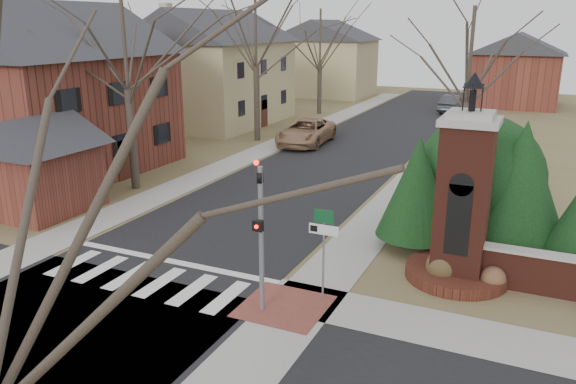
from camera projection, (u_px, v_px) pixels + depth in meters
The scene contains 27 objects.
ground at pixel (128, 290), 17.15m from camera, with size 120.00×120.00×0.00m, color brown.
main_street at pixel (353, 149), 36.31m from camera, with size 8.00×70.00×0.01m, color black.
cross_street at pixel (51, 337), 14.53m from camera, with size 120.00×8.00×0.01m, color black.
crosswalk_zone at pixel (145, 279), 17.84m from camera, with size 8.00×2.20×0.02m, color silver.
stop_bar at pixel (173, 262), 19.15m from camera, with size 8.00×0.35×0.02m, color silver.
sidewalk_right_main at pixel (435, 156), 34.25m from camera, with size 2.00×60.00×0.02m, color gray.
sidewalk_left at pixel (281, 142), 38.38m from camera, with size 2.00×60.00×0.02m, color gray.
curb_apron at pixel (284, 306), 16.11m from camera, with size 2.40×2.40×0.02m, color brown.
traffic_signal_pole at pixel (261, 224), 15.19m from camera, with size 0.28×0.41×4.50m.
sign_post at pixel (323, 236), 16.10m from camera, with size 0.90×0.07×2.75m.
brick_gate_monument at pixel (462, 214), 17.30m from camera, with size 3.20×3.20×6.47m.
house_brick_left at pixel (51, 85), 29.68m from camera, with size 9.80×11.80×9.42m.
house_stucco_left at pixel (213, 65), 44.70m from camera, with size 9.80×12.80×9.28m.
garage_left at pixel (34, 160), 23.80m from camera, with size 4.80×4.80×4.29m.
house_distant_left at pixel (325, 57), 62.50m from camera, with size 10.80×8.80×8.53m.
house_distant_right at pixel (516, 68), 54.73m from camera, with size 8.80×8.80×7.30m.
evergreen_near at pixel (417, 187), 19.72m from camera, with size 2.80×2.80×4.10m.
evergreen_mid at pixel (521, 181), 19.37m from camera, with size 3.40×3.40×4.70m.
evergreen_mass at pixel (480, 173), 21.16m from camera, with size 4.80×4.80×4.80m, color black.
bare_tree_0 at pixel (123, 26), 25.55m from camera, with size 8.05×8.05×11.15m.
bare_tree_1 at pixel (255, 20), 36.78m from camera, with size 8.40×8.40×11.64m.
bare_tree_2 at pixel (320, 33), 48.59m from camera, with size 7.35×7.35×10.19m.
bare_tree_3 at pixel (471, 48), 26.18m from camera, with size 7.00×7.00×9.70m.
pickup_truck at pixel (306, 132), 37.57m from camera, with size 2.77×6.01×1.67m, color #9F7756.
distant_car at pixel (454, 104), 51.12m from camera, with size 1.67×4.78×1.57m, color #373A3F.
dry_shrub_left at pixel (442, 266), 17.59m from camera, with size 1.01×1.01×1.01m, color #4E4023.
dry_shrub_right at pixel (493, 279), 17.02m from camera, with size 0.76×0.76×0.76m, color brown.
Camera 1 is at (10.91, -12.12, 7.81)m, focal length 35.00 mm.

